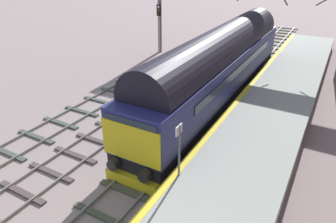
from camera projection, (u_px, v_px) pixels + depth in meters
The scene contains 8 objects.
ground_plane at pixel (185, 133), 16.40m from camera, with size 140.00×140.00×0.00m, color gray.
track_main at pixel (185, 132), 16.38m from camera, with size 2.50×60.00×0.15m.
track_adjacent_west at pixel (130, 117), 17.92m from camera, with size 2.50×60.00×0.15m.
track_adjacent_far_west at pixel (91, 106), 19.20m from camera, with size 2.50×60.00×0.15m.
station_platform at pixel (253, 143), 14.61m from camera, with size 4.00×44.00×1.01m.
diesel_locomotive at pixel (219, 64), 18.79m from camera, with size 2.74×18.99×4.68m.
signal_post_mid at pixel (159, 22), 28.43m from camera, with size 0.44×0.22×4.42m.
platform_number_sign at pixel (179, 143), 11.07m from camera, with size 0.10×0.44×2.15m.
Camera 1 is at (6.10, -12.73, 8.48)m, focal length 33.06 mm.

